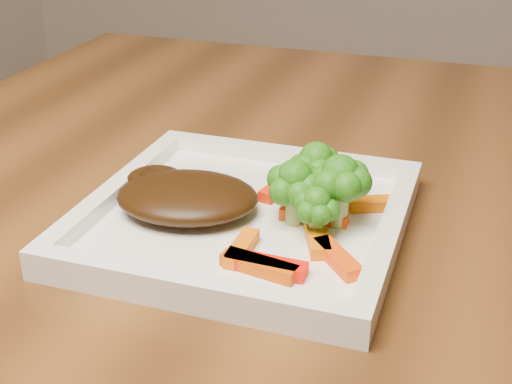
% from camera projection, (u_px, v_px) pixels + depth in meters
% --- Properties ---
extents(plate, '(0.27, 0.27, 0.01)m').
position_uv_depth(plate, '(245.00, 222.00, 0.63)').
color(plate, white).
rests_on(plate, dining_table).
extents(steak, '(0.14, 0.12, 0.03)m').
position_uv_depth(steak, '(187.00, 197.00, 0.62)').
color(steak, '#331B07').
rests_on(steak, plate).
extents(broccoli_0, '(0.06, 0.06, 0.07)m').
position_uv_depth(broccoli_0, '(316.00, 168.00, 0.63)').
color(broccoli_0, '#1F6010').
rests_on(broccoli_0, plate).
extents(broccoli_1, '(0.07, 0.07, 0.06)m').
position_uv_depth(broccoli_1, '(339.00, 191.00, 0.59)').
color(broccoli_1, '#1E7814').
rests_on(broccoli_1, plate).
extents(broccoli_2, '(0.05, 0.05, 0.06)m').
position_uv_depth(broccoli_2, '(317.00, 206.00, 0.58)').
color(broccoli_2, '#165B0F').
rests_on(broccoli_2, plate).
extents(broccoli_3, '(0.06, 0.06, 0.06)m').
position_uv_depth(broccoli_3, '(295.00, 190.00, 0.60)').
color(broccoli_3, '#0F5E11').
rests_on(broccoli_3, plate).
extents(carrot_0, '(0.06, 0.02, 0.01)m').
position_uv_depth(carrot_0, '(266.00, 265.00, 0.54)').
color(carrot_0, '#FF1404').
rests_on(carrot_0, plate).
extents(carrot_1, '(0.05, 0.05, 0.01)m').
position_uv_depth(carrot_1, '(337.00, 258.00, 0.55)').
color(carrot_1, '#F84504').
rests_on(carrot_1, plate).
extents(carrot_2, '(0.01, 0.05, 0.01)m').
position_uv_depth(carrot_2, '(242.00, 248.00, 0.56)').
color(carrot_2, '#F36803').
rests_on(carrot_2, plate).
extents(carrot_3, '(0.06, 0.04, 0.01)m').
position_uv_depth(carrot_3, '(370.00, 204.00, 0.63)').
color(carrot_3, '#D55F03').
rests_on(carrot_3, plate).
extents(carrot_4, '(0.03, 0.05, 0.01)m').
position_uv_depth(carrot_4, '(279.00, 188.00, 0.66)').
color(carrot_4, red).
rests_on(carrot_4, plate).
extents(carrot_5, '(0.04, 0.06, 0.01)m').
position_uv_depth(carrot_5, '(317.00, 236.00, 0.58)').
color(carrot_5, orange).
rests_on(carrot_5, plate).
extents(carrot_6, '(0.06, 0.02, 0.01)m').
position_uv_depth(carrot_6, '(314.00, 215.00, 0.61)').
color(carrot_6, '#DC3A03').
rests_on(carrot_6, plate).
extents(carrot_7, '(0.06, 0.03, 0.01)m').
position_uv_depth(carrot_7, '(259.00, 266.00, 0.54)').
color(carrot_7, '#D04B03').
rests_on(carrot_7, plate).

